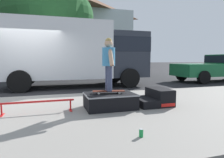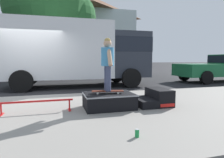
# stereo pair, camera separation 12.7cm
# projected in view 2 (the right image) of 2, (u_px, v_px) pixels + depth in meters

# --- Properties ---
(ground_plane) EXTENTS (140.00, 140.00, 0.00)m
(ground_plane) POSITION_uv_depth(u_px,v_px,m) (29.00, 97.00, 6.90)
(ground_plane) COLOR black
(sidewalk_slab) EXTENTS (50.00, 5.00, 0.12)m
(sidewalk_slab) POSITION_uv_depth(u_px,v_px,m) (9.00, 120.00, 4.03)
(sidewalk_slab) COLOR gray
(sidewalk_slab) RESTS_ON ground
(skate_box) EXTENTS (1.22, 0.86, 0.37)m
(skate_box) POSITION_uv_depth(u_px,v_px,m) (109.00, 100.00, 4.77)
(skate_box) COLOR black
(skate_box) RESTS_ON sidewalk_slab
(kicker_ramp) EXTENTS (0.89, 0.85, 0.43)m
(kicker_ramp) POSITION_uv_depth(u_px,v_px,m) (154.00, 98.00, 5.11)
(kicker_ramp) COLOR black
(kicker_ramp) RESTS_ON sidewalk_slab
(grind_rail) EXTENTS (1.61, 0.28, 0.28)m
(grind_rail) POSITION_uv_depth(u_px,v_px,m) (37.00, 103.00, 4.39)
(grind_rail) COLOR red
(grind_rail) RESTS_ON sidewalk_slab
(skateboard) EXTENTS (0.80, 0.34, 0.07)m
(skateboard) POSITION_uv_depth(u_px,v_px,m) (108.00, 91.00, 4.75)
(skateboard) COLOR #4C1E14
(skateboard) RESTS_ON skate_box
(skater_kid) EXTENTS (0.31, 0.66, 1.28)m
(skater_kid) POSITION_uv_depth(u_px,v_px,m) (108.00, 60.00, 4.67)
(skater_kid) COLOR #3F4766
(skater_kid) RESTS_ON skateboard
(soda_can) EXTENTS (0.07, 0.07, 0.13)m
(soda_can) POSITION_uv_depth(u_px,v_px,m) (137.00, 133.00, 3.00)
(soda_can) COLOR #198C3F
(soda_can) RESTS_ON sidewalk_slab
(box_truck) EXTENTS (6.91, 2.63, 3.05)m
(box_truck) POSITION_uv_depth(u_px,v_px,m) (78.00, 51.00, 9.38)
(box_truck) COLOR white
(box_truck) RESTS_ON ground
(street_tree_main) EXTENTS (5.92, 5.38, 7.53)m
(street_tree_main) POSITION_uv_depth(u_px,v_px,m) (52.00, 8.00, 12.68)
(street_tree_main) COLOR brown
(street_tree_main) RESTS_ON ground
(house_behind) EXTENTS (9.54, 8.22, 8.40)m
(house_behind) POSITION_uv_depth(u_px,v_px,m) (85.00, 32.00, 20.99)
(house_behind) COLOR silver
(house_behind) RESTS_ON ground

